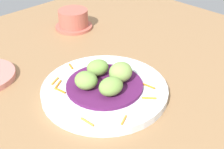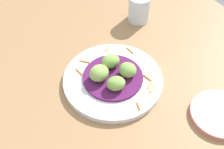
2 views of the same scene
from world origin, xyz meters
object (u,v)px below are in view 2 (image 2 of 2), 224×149
object	(u,v)px
guac_scoop_left	(128,70)
side_plate_small	(219,114)
guac_scoop_back	(116,83)
guac_scoop_center	(110,61)
main_plate	(113,80)
guac_scoop_right	(98,73)
water_glass	(139,8)

from	to	relation	value
guac_scoop_left	side_plate_small	distance (cm)	25.16
guac_scoop_back	guac_scoop_center	bearing A→B (deg)	66.93
main_plate	guac_scoop_right	bearing A→B (deg)	156.93
side_plate_small	water_glass	size ratio (longest dim) A/B	1.63
side_plate_small	main_plate	bearing A→B (deg)	124.10
main_plate	side_plate_small	bearing A→B (deg)	-55.90
side_plate_small	guac_scoop_right	bearing A→B (deg)	127.93
guac_scoop_back	guac_scoop_left	bearing A→B (deg)	21.93
guac_scoop_back	main_plate	bearing A→B (deg)	66.93
guac_scoop_back	side_plate_small	world-z (taller)	guac_scoop_back
guac_scoop_right	side_plate_small	size ratio (longest dim) A/B	0.37
guac_scoop_back	guac_scoop_right	bearing A→B (deg)	111.93
guac_scoop_right	side_plate_small	xyz separation A→B (cm)	(19.30, -24.77, -3.75)
guac_scoop_left	side_plate_small	bearing A→B (deg)	-60.74
guac_scoop_right	guac_scoop_back	world-z (taller)	guac_scoop_right
guac_scoop_center	guac_scoop_right	world-z (taller)	guac_scoop_right
guac_scoop_left	water_glass	world-z (taller)	water_glass
guac_scoop_left	side_plate_small	world-z (taller)	guac_scoop_left
guac_scoop_left	guac_scoop_right	size ratio (longest dim) A/B	0.90
guac_scoop_left	guac_scoop_back	world-z (taller)	guac_scoop_left
main_plate	water_glass	world-z (taller)	water_glass
main_plate	guac_scoop_back	distance (cm)	5.06
guac_scoop_center	guac_scoop_left	bearing A→B (deg)	-68.07
guac_scoop_left	guac_scoop_back	xyz separation A→B (cm)	(-5.08, -2.05, -0.10)
guac_scoop_center	water_glass	world-z (taller)	water_glass
main_plate	guac_scoop_right	size ratio (longest dim) A/B	5.06
guac_scoop_back	side_plate_small	size ratio (longest dim) A/B	0.34
guac_scoop_center	guac_scoop_back	world-z (taller)	guac_scoop_center
guac_scoop_center	guac_scoop_right	size ratio (longest dim) A/B	0.98
guac_scoop_center	side_plate_small	size ratio (longest dim) A/B	0.36
guac_scoop_center	guac_scoop_right	bearing A→B (deg)	-158.07
guac_scoop_left	main_plate	bearing A→B (deg)	156.93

